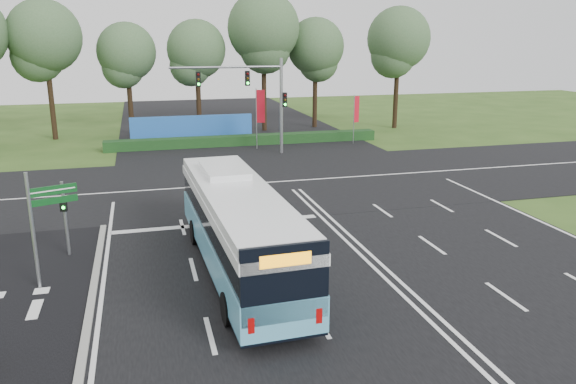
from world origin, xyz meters
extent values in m
plane|color=#2F4E1A|center=(0.00, 0.00, 0.00)|extent=(120.00, 120.00, 0.00)
cube|color=black|center=(0.00, 0.00, 0.02)|extent=(20.00, 120.00, 0.04)
cube|color=black|center=(0.00, 12.00, 0.03)|extent=(120.00, 14.00, 0.05)
cube|color=black|center=(-12.50, -3.00, 0.03)|extent=(5.00, 18.00, 0.06)
cube|color=gray|center=(-10.10, -3.00, 0.06)|extent=(0.25, 18.00, 0.12)
cube|color=#56A7C8|center=(-4.96, -0.57, 1.07)|extent=(2.95, 12.12, 1.10)
cube|color=black|center=(-4.96, -0.57, 0.57)|extent=(2.92, 12.06, 0.30)
cube|color=black|center=(-4.96, -0.57, 2.08)|extent=(2.84, 11.94, 0.95)
cube|color=white|center=(-4.96, -0.57, 2.68)|extent=(2.95, 12.12, 0.35)
cube|color=white|center=(-4.96, -0.57, 3.03)|extent=(2.88, 11.64, 0.35)
cube|color=white|center=(-5.05, 1.94, 3.33)|extent=(1.71, 3.07, 0.25)
cube|color=black|center=(-4.74, -6.52, 2.13)|extent=(2.44, 0.21, 2.21)
cube|color=orange|center=(-4.73, -6.56, 2.83)|extent=(1.41, 0.11, 0.35)
cylinder|color=black|center=(-6.25, 2.80, 0.52)|extent=(0.32, 1.05, 1.04)
cylinder|color=black|center=(-3.91, 2.88, 0.52)|extent=(0.32, 1.05, 1.04)
cylinder|color=black|center=(-5.99, -4.42, 0.52)|extent=(0.32, 1.05, 1.04)
cylinder|color=black|center=(-3.64, -4.33, 0.52)|extent=(0.32, 1.05, 1.04)
cylinder|color=gray|center=(-11.24, 2.72, 1.53)|extent=(0.12, 0.12, 3.06)
cube|color=black|center=(-11.24, 2.54, 2.10)|extent=(0.28, 0.21, 0.35)
sphere|color=#19F233|center=(-11.24, 2.44, 2.10)|extent=(0.12, 0.12, 0.12)
cylinder|color=gray|center=(-11.90, -0.27, 2.08)|extent=(0.12, 0.12, 4.16)
cube|color=#0B4016|center=(-11.16, -0.01, 3.43)|extent=(1.49, 0.59, 0.31)
cube|color=#0B4016|center=(-11.16, -0.01, 3.07)|extent=(1.49, 0.59, 0.23)
cube|color=white|center=(-11.16, -0.04, 3.43)|extent=(1.37, 0.50, 0.04)
cylinder|color=gray|center=(0.55, 22.58, 2.34)|extent=(0.07, 0.07, 4.68)
cube|color=red|center=(0.88, 22.48, 3.33)|extent=(0.61, 0.22, 2.50)
cylinder|color=gray|center=(8.64, 22.76, 1.98)|extent=(0.06, 0.06, 3.95)
cube|color=red|center=(8.90, 22.88, 2.81)|extent=(0.50, 0.25, 2.11)
cylinder|color=gray|center=(2.00, 20.50, 3.50)|extent=(0.24, 0.24, 7.00)
cylinder|color=gray|center=(-2.00, 20.50, 6.40)|extent=(8.00, 0.16, 0.16)
cube|color=black|center=(-0.50, 20.50, 5.60)|extent=(0.32, 0.28, 1.05)
cube|color=black|center=(-4.00, 20.50, 5.60)|extent=(0.32, 0.28, 1.05)
cube|color=black|center=(2.25, 20.50, 4.00)|extent=(0.32, 0.28, 1.05)
cube|color=#133415|center=(0.00, 24.50, 0.40)|extent=(22.00, 1.20, 0.80)
cube|color=#215BB4|center=(-4.00, 27.00, 1.10)|extent=(10.00, 0.30, 2.20)
cylinder|color=black|center=(-15.24, 31.35, 4.05)|extent=(0.44, 0.44, 8.10)
sphere|color=#3A5934|center=(-15.24, 31.35, 8.53)|extent=(5.97, 5.97, 5.97)
cylinder|color=black|center=(-8.87, 32.46, 3.44)|extent=(0.44, 0.44, 6.87)
sphere|color=#3A5934|center=(-8.87, 32.46, 7.23)|extent=(5.06, 5.06, 5.06)
cylinder|color=black|center=(-2.87, 31.85, 3.53)|extent=(0.44, 0.44, 7.05)
sphere|color=#3A5934|center=(-2.87, 31.85, 7.42)|extent=(5.20, 5.20, 5.20)
cylinder|color=black|center=(3.08, 31.26, 4.39)|extent=(0.44, 0.44, 8.79)
sphere|color=#3A5934|center=(3.08, 31.26, 9.25)|extent=(6.47, 6.47, 6.47)
cylinder|color=black|center=(8.24, 32.05, 3.62)|extent=(0.44, 0.44, 7.24)
sphere|color=#3A5934|center=(8.24, 32.05, 7.62)|extent=(5.34, 5.34, 5.34)
cylinder|color=black|center=(15.58, 29.71, 3.96)|extent=(0.44, 0.44, 7.92)
sphere|color=#3A5934|center=(15.58, 29.71, 8.34)|extent=(5.84, 5.84, 5.84)
camera|label=1|loc=(-8.16, -19.73, 8.41)|focal=35.00mm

